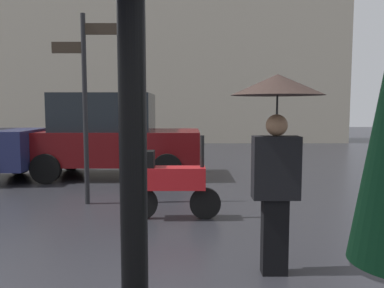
{
  "coord_description": "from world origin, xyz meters",
  "views": [
    {
      "loc": [
        0.71,
        -2.39,
        1.64
      ],
      "look_at": [
        0.75,
        3.51,
        1.08
      ],
      "focal_mm": 36.35,
      "sensor_mm": 36.0,
      "label": 1
    }
  ],
  "objects_px": {
    "pedestrian_with_umbrella": "(277,123)",
    "street_signpost": "(85,91)",
    "parked_scooter": "(170,182)",
    "parked_car_right": "(111,135)"
  },
  "relations": [
    {
      "from": "pedestrian_with_umbrella",
      "to": "parked_car_right",
      "type": "height_order",
      "value": "parked_car_right"
    },
    {
      "from": "parked_scooter",
      "to": "pedestrian_with_umbrella",
      "type": "bearing_deg",
      "value": -67.69
    },
    {
      "from": "street_signpost",
      "to": "pedestrian_with_umbrella",
      "type": "bearing_deg",
      "value": -47.58
    },
    {
      "from": "parked_scooter",
      "to": "street_signpost",
      "type": "height_order",
      "value": "street_signpost"
    },
    {
      "from": "parked_scooter",
      "to": "parked_car_right",
      "type": "xyz_separation_m",
      "value": [
        -1.58,
        3.58,
        0.43
      ]
    },
    {
      "from": "pedestrian_with_umbrella",
      "to": "street_signpost",
      "type": "xyz_separation_m",
      "value": [
        -2.57,
        2.81,
        0.42
      ]
    },
    {
      "from": "pedestrian_with_umbrella",
      "to": "parked_scooter",
      "type": "bearing_deg",
      "value": 100.58
    },
    {
      "from": "pedestrian_with_umbrella",
      "to": "parked_car_right",
      "type": "xyz_separation_m",
      "value": [
        -2.69,
        5.48,
        -0.51
      ]
    },
    {
      "from": "pedestrian_with_umbrella",
      "to": "parked_scooter",
      "type": "height_order",
      "value": "pedestrian_with_umbrella"
    },
    {
      "from": "parked_scooter",
      "to": "parked_car_right",
      "type": "distance_m",
      "value": 3.94
    }
  ]
}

